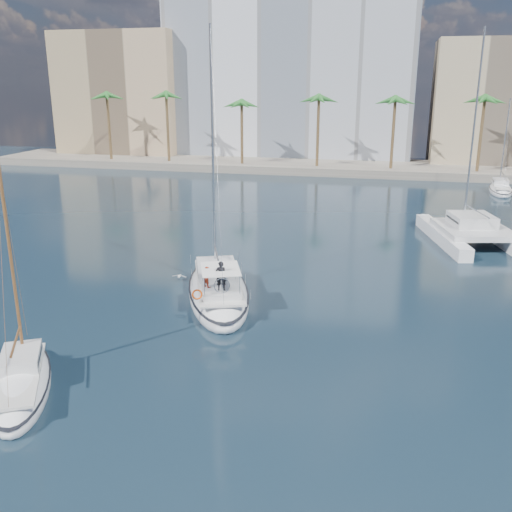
# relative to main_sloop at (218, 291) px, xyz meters

# --- Properties ---
(ground) EXTENTS (160.00, 160.00, 0.00)m
(ground) POSITION_rel_main_sloop_xyz_m (4.23, -2.80, -0.54)
(ground) COLOR black
(ground) RESTS_ON ground
(quay) EXTENTS (120.00, 14.00, 1.20)m
(quay) POSITION_rel_main_sloop_xyz_m (4.23, 58.20, 0.06)
(quay) COLOR gray
(quay) RESTS_ON ground
(building_modern) EXTENTS (42.00, 16.00, 28.00)m
(building_modern) POSITION_rel_main_sloop_xyz_m (-7.77, 70.20, 13.46)
(building_modern) COLOR white
(building_modern) RESTS_ON ground
(building_tan_left) EXTENTS (22.00, 14.00, 22.00)m
(building_tan_left) POSITION_rel_main_sloop_xyz_m (-37.77, 66.20, 10.46)
(building_tan_left) COLOR tan
(building_tan_left) RESTS_ON ground
(building_beige) EXTENTS (20.00, 14.00, 20.00)m
(building_beige) POSITION_rel_main_sloop_xyz_m (26.23, 67.20, 9.46)
(building_beige) COLOR tan
(building_beige) RESTS_ON ground
(palm_left) EXTENTS (3.60, 3.60, 12.30)m
(palm_left) POSITION_rel_main_sloop_xyz_m (-29.77, 54.20, 9.74)
(palm_left) COLOR brown
(palm_left) RESTS_ON ground
(palm_centre) EXTENTS (3.60, 3.60, 12.30)m
(palm_centre) POSITION_rel_main_sloop_xyz_m (4.23, 54.20, 9.74)
(palm_centre) COLOR brown
(palm_centre) RESTS_ON ground
(main_sloop) EXTENTS (7.95, 12.69, 17.98)m
(main_sloop) POSITION_rel_main_sloop_xyz_m (0.00, 0.00, 0.00)
(main_sloop) COLOR white
(main_sloop) RESTS_ON ground
(small_sloop) EXTENTS (6.17, 8.38, 11.70)m
(small_sloop) POSITION_rel_main_sloop_xyz_m (-5.31, -13.39, -0.12)
(small_sloop) COLOR white
(small_sloop) RESTS_ON ground
(catamaran) EXTENTS (8.95, 13.53, 18.06)m
(catamaran) POSITION_rel_main_sloop_xyz_m (17.71, 18.27, 0.61)
(catamaran) COLOR white
(catamaran) RESTS_ON ground
(seagull) EXTENTS (1.07, 0.46, 0.20)m
(seagull) POSITION_rel_main_sloop_xyz_m (-3.69, 2.59, -0.17)
(seagull) COLOR silver
(seagull) RESTS_ON ground
(moored_yacht_a) EXTENTS (3.37, 9.52, 11.90)m
(moored_yacht_a) POSITION_rel_main_sloop_xyz_m (24.23, 44.20, -0.54)
(moored_yacht_a) COLOR white
(moored_yacht_a) RESTS_ON ground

